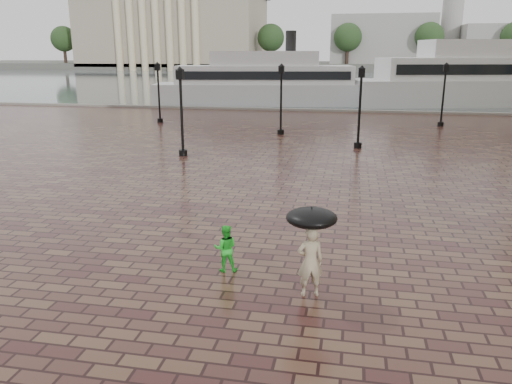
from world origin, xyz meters
TOP-DOWN VIEW (x-y plane):
  - ground at (0.00, 0.00)m, footprint 300.00×300.00m
  - harbour_water at (0.00, 92.00)m, footprint 240.00×240.00m
  - quay_edge at (0.00, 32.00)m, footprint 80.00×0.60m
  - far_shore at (0.00, 160.00)m, footprint 300.00×60.00m
  - museum at (-55.00, 144.61)m, footprint 57.00×32.50m
  - far_trees at (0.00, 138.00)m, footprint 188.00×8.00m
  - street_lamps at (-1.60, 17.60)m, footprint 21.44×14.44m
  - adult_pedestrian at (1.90, -4.40)m, footprint 0.67×0.53m
  - child_pedestrian at (-0.24, -3.51)m, footprint 0.66×0.56m
  - ferry_near at (-6.51, 37.12)m, footprint 22.93×9.17m
  - ferry_far at (15.69, 40.79)m, footprint 27.59×12.67m
  - umbrella at (1.90, -4.40)m, footprint 1.10×1.10m

SIDE VIEW (x-z plane):
  - ground at x=0.00m, z-range 0.00..0.00m
  - harbour_water at x=0.00m, z-range 0.00..0.00m
  - quay_edge at x=0.00m, z-range -0.15..0.15m
  - child_pedestrian at x=-0.24m, z-range 0.00..1.18m
  - adult_pedestrian at x=1.90m, z-range 0.00..1.60m
  - far_shore at x=0.00m, z-range 0.00..2.00m
  - umbrella at x=1.90m, z-range 1.25..2.37m
  - ferry_near at x=-6.51m, z-range -1.46..5.87m
  - street_lamps at x=-1.60m, z-range 0.13..4.53m
  - ferry_far at x=15.69m, z-range -1.76..7.05m
  - far_trees at x=0.00m, z-range 2.67..16.17m
  - museum at x=-55.00m, z-range 0.91..26.91m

